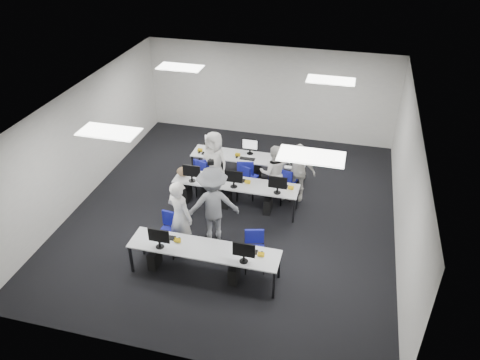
% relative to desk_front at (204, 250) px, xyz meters
% --- Properties ---
extents(room, '(9.00, 9.02, 3.00)m').
position_rel_desk_front_xyz_m(room, '(0.00, 2.40, 0.82)').
color(room, black).
rests_on(room, ground).
extents(ceiling_panels, '(5.20, 4.60, 0.02)m').
position_rel_desk_front_xyz_m(ceiling_panels, '(0.00, 2.40, 2.30)').
color(ceiling_panels, white).
rests_on(ceiling_panels, room).
extents(desk_front, '(3.20, 0.70, 0.73)m').
position_rel_desk_front_xyz_m(desk_front, '(0.00, 0.00, 0.00)').
color(desk_front, silver).
rests_on(desk_front, ground).
extents(desk_mid, '(3.20, 0.70, 0.73)m').
position_rel_desk_front_xyz_m(desk_mid, '(0.00, 2.60, 0.00)').
color(desk_mid, silver).
rests_on(desk_mid, ground).
extents(desk_back, '(3.20, 0.70, 0.73)m').
position_rel_desk_front_xyz_m(desk_back, '(0.00, 4.00, 0.00)').
color(desk_back, silver).
rests_on(desk_back, ground).
extents(equipment_front, '(2.51, 0.41, 1.19)m').
position_rel_desk_front_xyz_m(equipment_front, '(-0.19, -0.02, -0.32)').
color(equipment_front, navy).
rests_on(equipment_front, desk_front).
extents(equipment_mid, '(2.91, 0.41, 1.19)m').
position_rel_desk_front_xyz_m(equipment_mid, '(-0.19, 2.58, -0.32)').
color(equipment_mid, white).
rests_on(equipment_mid, desk_mid).
extents(equipment_back, '(2.91, 0.41, 1.19)m').
position_rel_desk_front_xyz_m(equipment_back, '(0.19, 4.02, -0.32)').
color(equipment_back, white).
rests_on(equipment_back, desk_back).
extents(chair_0, '(0.52, 0.56, 0.95)m').
position_rel_desk_front_xyz_m(chair_0, '(-1.02, 0.55, -0.38)').
color(chair_0, navy).
rests_on(chair_0, ground).
extents(chair_1, '(0.54, 0.57, 0.89)m').
position_rel_desk_front_xyz_m(chair_1, '(0.97, 0.49, -0.40)').
color(chair_1, navy).
rests_on(chair_1, ground).
extents(chair_2, '(0.57, 0.59, 0.89)m').
position_rel_desk_front_xyz_m(chair_2, '(-1.02, 3.05, -0.40)').
color(chair_2, navy).
rests_on(chair_2, ground).
extents(chair_3, '(0.56, 0.60, 0.95)m').
position_rel_desk_front_xyz_m(chair_3, '(0.12, 3.14, -0.38)').
color(chair_3, navy).
rests_on(chair_3, ground).
extents(chair_4, '(0.45, 0.48, 0.82)m').
position_rel_desk_front_xyz_m(chair_4, '(0.92, 3.10, -0.42)').
color(chair_4, navy).
rests_on(chair_4, ground).
extents(chair_5, '(0.56, 0.58, 0.90)m').
position_rel_desk_front_xyz_m(chair_5, '(-1.07, 3.34, -0.40)').
color(chair_5, navy).
rests_on(chair_5, ground).
extents(chair_6, '(0.56, 0.58, 0.86)m').
position_rel_desk_front_xyz_m(chair_6, '(0.13, 3.42, -0.41)').
color(chair_6, navy).
rests_on(chair_6, ground).
extents(chair_7, '(0.53, 0.56, 0.90)m').
position_rel_desk_front_xyz_m(chair_7, '(1.19, 3.41, -0.40)').
color(chair_7, navy).
rests_on(chair_7, ground).
extents(handbag, '(0.36, 0.29, 0.26)m').
position_rel_desk_front_xyz_m(handbag, '(-1.41, 2.59, 0.18)').
color(handbag, '#97724E').
rests_on(handbag, desk_mid).
extents(student_0, '(0.78, 0.67, 1.82)m').
position_rel_desk_front_xyz_m(student_0, '(-0.77, 0.69, 0.23)').
color(student_0, silver).
rests_on(student_0, ground).
extents(student_1, '(0.86, 0.74, 1.54)m').
position_rel_desk_front_xyz_m(student_1, '(0.84, 3.29, 0.09)').
color(student_1, silver).
rests_on(student_1, ground).
extents(student_2, '(0.97, 0.80, 1.70)m').
position_rel_desk_front_xyz_m(student_2, '(-0.78, 3.32, 0.17)').
color(student_2, silver).
rests_on(student_2, ground).
extents(student_3, '(0.96, 0.45, 1.60)m').
position_rel_desk_front_xyz_m(student_3, '(1.45, 3.42, 0.12)').
color(student_3, silver).
rests_on(student_3, ground).
extents(photographer, '(1.39, 1.12, 1.88)m').
position_rel_desk_front_xyz_m(photographer, '(-0.19, 1.27, 0.26)').
color(photographer, gray).
rests_on(photographer, ground).
extents(dslr_camera, '(0.20, 0.22, 0.10)m').
position_rel_desk_front_xyz_m(dslr_camera, '(-0.26, 1.44, 1.27)').
color(dslr_camera, black).
rests_on(dslr_camera, photographer).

